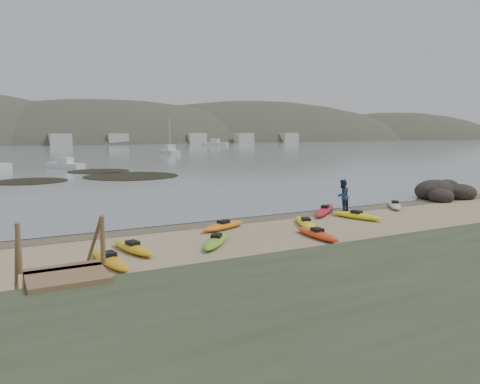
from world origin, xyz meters
TOP-DOWN VIEW (x-y plane):
  - ground at (0.00, 0.00)m, footprint 600.00×600.00m
  - wet_sand at (0.00, -0.30)m, footprint 60.00×60.00m
  - water at (0.00, 300.00)m, footprint 1200.00×1200.00m
  - stairs at (-11.00, -11.62)m, footprint 1.50×2.70m
  - kayaks at (0.51, -3.44)m, footprint 20.76×8.51m
  - person_east at (6.56, -0.93)m, footprint 1.16×1.05m
  - rock_cluster at (16.97, 0.07)m, footprint 5.12×3.74m
  - kelp_mats at (-1.58, 28.92)m, footprint 18.50×16.53m
  - moored_boats at (6.70, 83.08)m, footprint 100.73×87.26m
  - far_hills at (39.38, 193.97)m, footprint 550.00×135.00m
  - far_town at (6.00, 145.00)m, footprint 199.00×5.00m

SIDE VIEW (x-z plane):
  - far_hills at x=39.38m, z-range -55.93..24.07m
  - ground at x=0.00m, z-range 0.00..0.00m
  - wet_sand at x=0.00m, z-range 0.00..0.00m
  - water at x=0.00m, z-range 0.01..0.01m
  - kelp_mats at x=-1.58m, z-range 0.01..0.05m
  - kayaks at x=0.51m, z-range 0.00..0.34m
  - rock_cluster at x=16.97m, z-range -0.60..1.04m
  - moored_boats at x=6.70m, z-range -0.05..1.17m
  - person_east at x=6.56m, z-range 0.00..1.96m
  - stairs at x=-11.00m, z-range 0.00..2.10m
  - far_town at x=6.00m, z-range 0.00..4.00m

